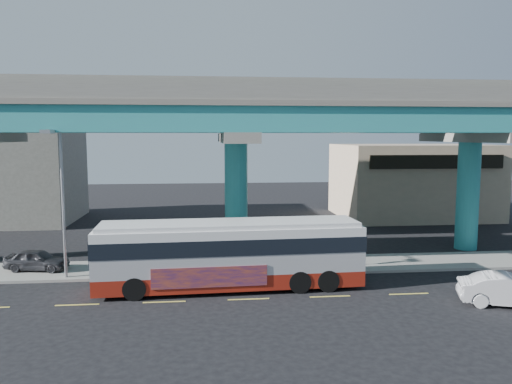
{
  "coord_description": "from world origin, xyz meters",
  "views": [
    {
      "loc": [
        -2.0,
        -23.45,
        7.79
      ],
      "look_at": [
        0.8,
        4.0,
        4.71
      ],
      "focal_mm": 35.0,
      "sensor_mm": 36.0,
      "label": 1
    }
  ],
  "objects": [
    {
      "name": "lane_markings",
      "position": [
        -0.0,
        -0.3,
        0.01
      ],
      "size": [
        58.0,
        0.12,
        0.01
      ],
      "color": "#D8C64C",
      "rests_on": "ground"
    },
    {
      "name": "building_beige",
      "position": [
        18.0,
        22.98,
        3.51
      ],
      "size": [
        14.0,
        10.23,
        7.0
      ],
      "color": "tan",
      "rests_on": "ground"
    },
    {
      "name": "parked_car",
      "position": [
        -11.67,
        5.62,
        0.76
      ],
      "size": [
        2.55,
        4.0,
        1.21
      ],
      "primitive_type": "imported",
      "rotation": [
        0.0,
        0.0,
        1.41
      ],
      "color": "#313136",
      "rests_on": "sidewalk"
    },
    {
      "name": "sidewalk",
      "position": [
        0.0,
        5.5,
        0.07
      ],
      "size": [
        70.0,
        4.0,
        0.15
      ],
      "primitive_type": "cube",
      "color": "gray",
      "rests_on": "ground"
    },
    {
      "name": "street_lamp",
      "position": [
        -9.62,
        3.43,
        5.41
      ],
      "size": [
        0.5,
        2.63,
        8.14
      ],
      "color": "gray",
      "rests_on": "sidewalk"
    },
    {
      "name": "transit_bus",
      "position": [
        -0.76,
        1.57,
        1.9
      ],
      "size": [
        13.63,
        3.42,
        3.47
      ],
      "rotation": [
        0.0,
        0.0,
        0.04
      ],
      "color": "maroon",
      "rests_on": "ground"
    },
    {
      "name": "viaduct",
      "position": [
        -0.0,
        9.11,
        9.14
      ],
      "size": [
        52.0,
        12.4,
        11.7
      ],
      "color": "teal",
      "rests_on": "ground"
    },
    {
      "name": "sedan",
      "position": [
        11.89,
        -2.45,
        0.73
      ],
      "size": [
        4.32,
        5.41,
        1.46
      ],
      "primitive_type": "imported",
      "rotation": [
        0.0,
        0.0,
        1.23
      ],
      "color": "#B4B3B9",
      "rests_on": "ground"
    },
    {
      "name": "ground",
      "position": [
        0.0,
        0.0,
        0.0
      ],
      "size": [
        120.0,
        120.0,
        0.0
      ],
      "primitive_type": "plane",
      "color": "black",
      "rests_on": "ground"
    },
    {
      "name": "stop_sign",
      "position": [
        3.46,
        4.18,
        2.04
      ],
      "size": [
        0.66,
        0.48,
        2.62
      ],
      "rotation": [
        0.0,
        0.0,
        0.23
      ],
      "color": "gray",
      "rests_on": "sidewalk"
    },
    {
      "name": "building_concrete",
      "position": [
        -20.0,
        24.0,
        4.5
      ],
      "size": [
        12.0,
        10.0,
        9.0
      ],
      "primitive_type": "cube",
      "color": "gray",
      "rests_on": "ground"
    }
  ]
}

